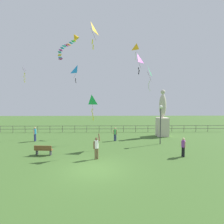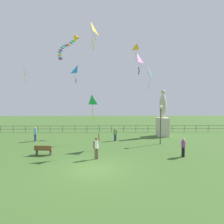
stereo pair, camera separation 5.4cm
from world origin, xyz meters
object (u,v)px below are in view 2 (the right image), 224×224
object	(u,v)px
lamppost	(161,116)
kite_1	(147,72)
person_1	(183,146)
streamer_kite	(74,38)
person_2	(96,146)
kite_3	(23,68)
park_bench	(43,150)
person_3	(115,133)
statue_monument	(163,120)
kite_2	(91,29)
kite_0	(78,71)
kite_4	(137,60)
kite_6	(137,48)
kite_5	(92,101)
person_0	(35,133)

from	to	relation	value
lamppost	kite_1	world-z (taller)	kite_1
kite_1	lamppost	bearing A→B (deg)	-9.74
person_1	streamer_kite	bearing A→B (deg)	156.11
person_1	streamer_kite	distance (m)	14.51
person_2	kite_3	size ratio (longest dim) A/B	0.83
park_bench	person_3	bearing A→B (deg)	39.74
person_2	streamer_kite	world-z (taller)	streamer_kite
person_1	kite_1	bearing A→B (deg)	114.35
statue_monument	streamer_kite	xyz separation A→B (m)	(-10.41, -4.21, 8.76)
kite_2	kite_0	bearing A→B (deg)	106.95
person_1	kite_4	world-z (taller)	kite_4
lamppost	streamer_kite	bearing A→B (deg)	-179.48
person_3	kite_0	world-z (taller)	kite_0
lamppost	statue_monument	bearing A→B (deg)	70.91
kite_0	kite_6	bearing A→B (deg)	11.97
kite_0	kite_4	size ratio (longest dim) A/B	1.21
person_1	person_2	distance (m)	7.12
kite_1	statue_monument	bearing A→B (deg)	53.82
person_3	kite_5	distance (m)	4.55
streamer_kite	kite_6	bearing A→B (deg)	44.45
statue_monument	person_3	world-z (taller)	statue_monument
park_bench	person_3	distance (m)	8.17
park_bench	person_3	size ratio (longest dim) A/B	1.01
kite_3	streamer_kite	size ratio (longest dim) A/B	0.38
person_2	kite_6	xyz separation A→B (m)	(4.92, 12.04, 10.96)
park_bench	kite_2	xyz separation A→B (m)	(4.01, 0.78, 10.27)
kite_3	streamer_kite	distance (m)	10.36
park_bench	kite_4	distance (m)	11.65
person_2	person_3	distance (m)	6.55
statue_monument	kite_0	size ratio (longest dim) A/B	2.57
person_1	person_0	bearing A→B (deg)	158.00
person_3	kite_4	world-z (taller)	kite_4
kite_4	kite_2	bearing A→B (deg)	-163.24
lamppost	park_bench	bearing A→B (deg)	-161.44
statue_monument	person_0	distance (m)	15.47
person_0	person_3	xyz separation A→B (m)	(9.04, 0.05, -0.06)
kite_0	kite_5	xyz separation A→B (m)	(2.28, -4.88, -3.99)
park_bench	kite_6	xyz separation A→B (m)	(9.49, 10.93, 11.52)
kite_6	person_2	bearing A→B (deg)	-112.21
kite_2	person_1	bearing A→B (deg)	-10.64
kite_1	kite_6	distance (m)	8.26
kite_1	streamer_kite	xyz separation A→B (m)	(-7.57, -0.32, 3.28)
person_2	kite_6	size ratio (longest dim) A/B	0.88
kite_1	kite_6	size ratio (longest dim) A/B	1.16
park_bench	person_2	distance (m)	4.73
person_3	kite_0	bearing A→B (deg)	140.34
person_2	kite_4	size ratio (longest dim) A/B	1.06
person_2	kite_6	world-z (taller)	kite_6
statue_monument	person_3	xyz separation A→B (m)	(-6.15, -2.60, -1.24)
kite_2	kite_5	distance (m)	7.16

